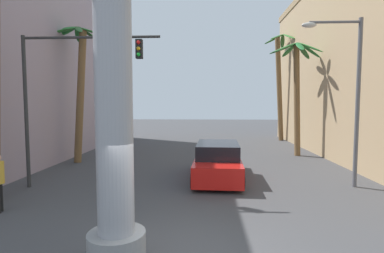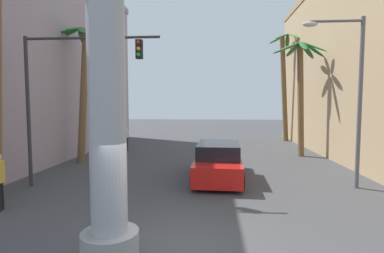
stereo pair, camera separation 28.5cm
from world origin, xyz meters
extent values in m
plane|color=#424244|center=(0.00, 10.00, 0.00)|extent=(92.05, 92.05, 0.00)
cube|color=#9E8C99|center=(-11.01, 11.76, 5.92)|extent=(6.96, 21.82, 11.84)
cube|color=tan|center=(11.01, 12.27, 5.57)|extent=(6.72, 23.28, 11.15)
cylinder|color=#9E9EA3|center=(-1.22, -0.50, 4.77)|extent=(0.72, 0.72, 9.55)
cylinder|color=gray|center=(-1.22, -0.50, 0.35)|extent=(1.16, 1.16, 0.70)
cylinder|color=#59595E|center=(6.40, 5.66, 3.26)|extent=(0.16, 0.16, 6.52)
cylinder|color=#59595E|center=(5.44, 5.66, 6.37)|extent=(1.93, 0.10, 0.10)
ellipsoid|color=beige|center=(4.47, 5.66, 6.27)|extent=(0.56, 0.28, 0.20)
cylinder|color=#333333|center=(-6.40, 5.00, 2.93)|extent=(0.14, 0.14, 5.86)
cylinder|color=#333333|center=(-3.78, 5.00, 5.76)|extent=(5.24, 0.10, 0.10)
cube|color=black|center=(-1.95, 5.00, 5.31)|extent=(0.24, 0.24, 0.70)
sphere|color=red|center=(-1.95, 4.87, 5.53)|extent=(0.14, 0.14, 0.14)
sphere|color=yellow|center=(-1.95, 4.87, 5.31)|extent=(0.14, 0.14, 0.14)
sphere|color=green|center=(-1.95, 4.87, 5.09)|extent=(0.14, 0.14, 0.14)
cylinder|color=black|center=(0.21, 8.56, 0.32)|extent=(0.24, 0.65, 0.64)
cylinder|color=black|center=(2.04, 8.49, 0.32)|extent=(0.24, 0.65, 0.64)
cylinder|color=black|center=(0.08, 5.11, 0.32)|extent=(0.24, 0.65, 0.64)
cylinder|color=black|center=(1.92, 5.04, 0.32)|extent=(0.24, 0.65, 0.64)
cube|color=red|center=(1.06, 6.80, 0.56)|extent=(2.12, 5.00, 0.80)
cube|color=black|center=(1.06, 6.80, 1.26)|extent=(1.88, 2.78, 0.60)
cylinder|color=brown|center=(6.23, 12.92, 3.44)|extent=(0.53, 0.64, 6.90)
ellipsoid|color=#266B2D|center=(6.94, 13.00, 6.60)|extent=(1.57, 0.65, 1.00)
ellipsoid|color=#2E632D|center=(6.71, 13.44, 6.61)|extent=(1.36, 1.35, 0.95)
ellipsoid|color=#2A6F2D|center=(5.87, 13.67, 6.70)|extent=(0.78, 1.70, 0.69)
ellipsoid|color=#215B2D|center=(5.33, 13.24, 6.73)|extent=(1.66, 1.11, 0.60)
ellipsoid|color=#2D682D|center=(5.32, 12.45, 6.69)|extent=(1.64, 1.06, 0.74)
ellipsoid|color=#1E652D|center=(6.04, 11.98, 6.66)|extent=(0.46, 1.64, 0.82)
ellipsoid|color=#2B732D|center=(6.74, 12.27, 6.64)|extent=(1.44, 1.33, 0.87)
cylinder|color=brown|center=(6.94, 20.58, 4.53)|extent=(1.00, 0.70, 9.08)
ellipsoid|color=#1E642D|center=(7.95, 20.12, 8.85)|extent=(1.73, 0.67, 0.82)
ellipsoid|color=#32682D|center=(7.26, 21.16, 8.78)|extent=(0.70, 1.65, 1.00)
ellipsoid|color=#2E6E2D|center=(6.38, 20.86, 8.89)|extent=(1.57, 1.38, 0.67)
ellipsoid|color=#2C642D|center=(6.41, 19.68, 8.88)|extent=(1.51, 1.43, 0.73)
ellipsoid|color=#2F782D|center=(7.35, 19.43, 8.85)|extent=(0.87, 1.73, 0.81)
cylinder|color=brown|center=(-6.44, 10.13, 3.70)|extent=(0.76, 0.76, 7.42)
ellipsoid|color=#28702D|center=(-5.87, 10.22, 7.25)|extent=(1.52, 0.53, 0.58)
ellipsoid|color=#295F2D|center=(-6.05, 10.81, 7.15)|extent=(1.28, 1.17, 0.87)
ellipsoid|color=#21702D|center=(-6.85, 11.04, 7.21)|extent=(0.76, 1.49, 0.70)
ellipsoid|color=#23762D|center=(-7.35, 10.54, 7.26)|extent=(1.53, 0.79, 0.54)
ellipsoid|color=#2A712D|center=(-7.36, 10.11, 7.26)|extent=(1.53, 0.74, 0.57)
ellipsoid|color=#22712D|center=(-6.65, 9.55, 7.26)|extent=(0.40, 1.50, 0.56)
ellipsoid|color=#2D612D|center=(-6.24, 9.65, 7.22)|extent=(1.05, 1.44, 0.69)
cylinder|color=black|center=(-5.69, 2.38, 0.44)|extent=(0.14, 0.14, 0.88)
cylinder|color=#1E233F|center=(-5.33, 14.01, 0.46)|extent=(0.14, 0.14, 0.92)
cylinder|color=#1E233F|center=(-5.19, 14.14, 0.46)|extent=(0.14, 0.14, 0.92)
cylinder|color=silver|center=(-5.26, 14.08, 1.21)|extent=(0.48, 0.48, 0.59)
sphere|color=tan|center=(-5.26, 14.08, 1.62)|extent=(0.22, 0.22, 0.22)
camera|label=1|loc=(0.58, -6.23, 3.27)|focal=28.00mm
camera|label=2|loc=(0.86, -6.21, 3.27)|focal=28.00mm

